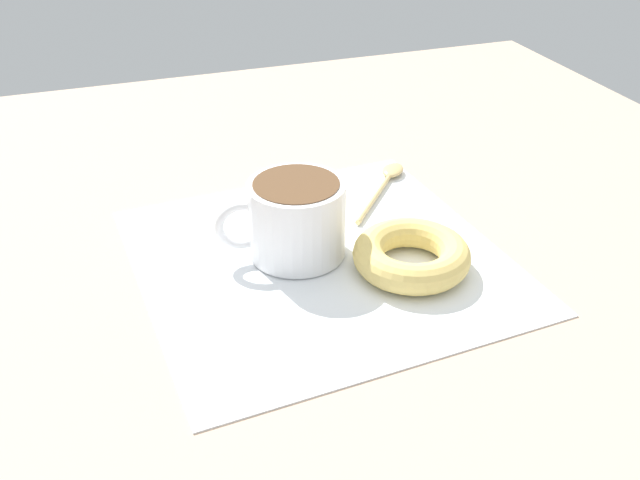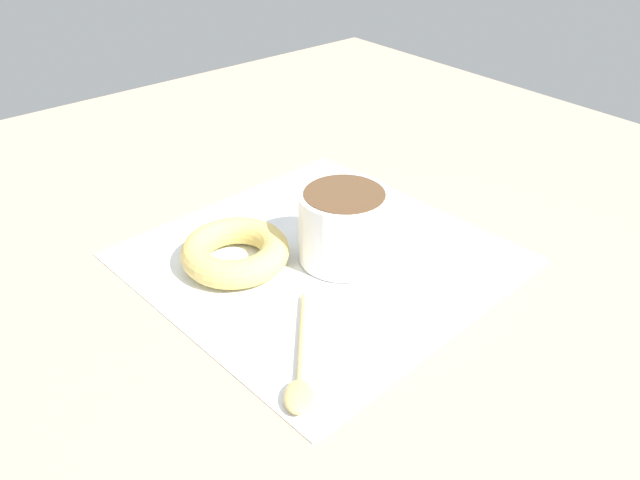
# 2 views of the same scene
# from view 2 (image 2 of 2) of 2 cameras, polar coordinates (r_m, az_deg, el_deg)

# --- Properties ---
(ground_plane) EXTENTS (1.20, 1.20, 0.02)m
(ground_plane) POSITION_cam_2_polar(r_m,az_deg,el_deg) (0.69, 0.17, -1.18)
(ground_plane) COLOR tan
(napkin) EXTENTS (0.36, 0.36, 0.00)m
(napkin) POSITION_cam_2_polar(r_m,az_deg,el_deg) (0.66, 0.00, -1.57)
(napkin) COLOR white
(napkin) RESTS_ON ground_plane
(coffee_cup) EXTENTS (0.09, 0.12, 0.08)m
(coffee_cup) POSITION_cam_2_polar(r_m,az_deg,el_deg) (0.64, 2.46, 1.53)
(coffee_cup) COLOR white
(coffee_cup) RESTS_ON napkin
(donut) EXTENTS (0.11, 0.11, 0.03)m
(donut) POSITION_cam_2_polar(r_m,az_deg,el_deg) (0.64, -7.75, -1.04)
(donut) COLOR #E5C66B
(donut) RESTS_ON napkin
(spoon) EXTENTS (0.12, 0.11, 0.01)m
(spoon) POSITION_cam_2_polar(r_m,az_deg,el_deg) (0.52, -1.86, -12.31)
(spoon) COLOR #D8B772
(spoon) RESTS_ON napkin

